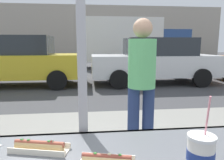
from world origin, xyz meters
name	(u,v)px	position (x,y,z in m)	size (l,w,h in m)	color
ground_plane	(89,78)	(0.00, 8.00, 0.00)	(60.00, 60.00, 0.00)	#424244
sidewalk_strip	(88,148)	(0.00, 1.60, 0.05)	(16.00, 2.80, 0.11)	gray
building_facade_far	(88,33)	(0.00, 21.29, 2.68)	(28.00, 1.20, 5.35)	#A89E8E
soda_cup_left	(200,154)	(0.45, -0.41, 1.03)	(0.11, 0.11, 0.32)	silver
hotdog_tray_far	(40,146)	(-0.20, -0.16, 0.97)	(0.29, 0.15, 0.05)	beige
parked_car_yellow	(19,61)	(-2.41, 6.58, 0.89)	(4.51, 1.94, 1.75)	gold
parked_car_white	(155,60)	(2.49, 6.58, 0.86)	(4.62, 2.07, 1.69)	silver
box_truck	(132,42)	(2.71, 12.09, 1.63)	(6.48, 2.44, 3.01)	silver
pedestrian	(142,80)	(0.65, 1.27, 1.04)	(0.32, 0.32, 1.63)	navy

